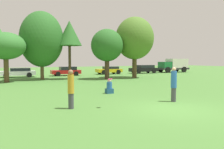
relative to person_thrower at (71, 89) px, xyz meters
The scene contains 15 objects.
ground_plane 4.61m from the person_thrower, 28.83° to the right, with size 120.00×120.00×0.00m, color #477A33.
person_thrower is the anchor object (origin of this frame).
person_catcher 5.32m from the person_thrower, ahead, with size 0.30×0.30×1.80m.
frisbee 1.78m from the person_thrower, 21.60° to the right, with size 0.23×0.23×0.10m.
bystander_sitting 4.97m from the person_thrower, 43.47° to the left, with size 0.47×0.39×0.96m.
tree_1 14.72m from the person_thrower, 98.03° to the left, with size 3.72×3.72×4.80m.
tree_2 16.53m from the person_thrower, 84.24° to the left, with size 4.66×4.66×7.42m.
tree_3 16.21m from the person_thrower, 73.56° to the left, with size 2.72×2.72×6.47m.
tree_4 15.88m from the person_thrower, 58.34° to the left, with size 3.57×3.57×5.58m.
tree_5 18.48m from the person_thrower, 48.49° to the left, with size 4.58×4.58×7.26m.
parked_car_white 20.78m from the person_thrower, 91.22° to the left, with size 4.25×2.10×1.14m.
parked_car_red 21.66m from the person_thrower, 74.76° to the left, with size 3.98×2.00×1.22m.
parked_car_yellow 24.52m from the person_thrower, 59.67° to the left, with size 3.89×2.04×1.15m.
parked_car_black 27.64m from the person_thrower, 48.34° to the left, with size 4.65×2.09×1.32m.
delivery_truck_green 32.11m from the person_thrower, 40.04° to the left, with size 5.58×2.43×2.33m.
Camera 1 is at (-6.93, -7.66, 2.19)m, focal length 36.83 mm.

